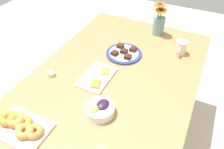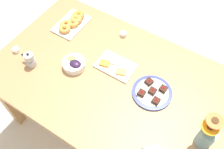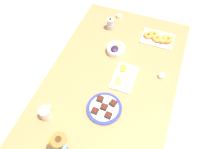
{
  "view_description": "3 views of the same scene",
  "coord_description": "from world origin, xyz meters",
  "px_view_note": "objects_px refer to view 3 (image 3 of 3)",
  "views": [
    {
      "loc": [
        0.91,
        0.44,
        1.66
      ],
      "look_at": [
        0.0,
        0.0,
        0.78
      ],
      "focal_mm": 35.0,
      "sensor_mm": 36.0,
      "label": 1
    },
    {
      "loc": [
        -0.49,
        0.77,
        2.11
      ],
      "look_at": [
        0.0,
        0.0,
        0.78
      ],
      "focal_mm": 40.0,
      "sensor_mm": 36.0,
      "label": 2
    },
    {
      "loc": [
        -0.91,
        -0.32,
        2.16
      ],
      "look_at": [
        0.0,
        0.0,
        0.78
      ],
      "focal_mm": 35.0,
      "sensor_mm": 36.0,
      "label": 3
    }
  ],
  "objects_px": {
    "cheese_platter": "(124,77)",
    "moka_pot": "(110,24)",
    "jam_cup_honey": "(162,76)",
    "dining_table": "(112,83)",
    "croissant_platter": "(158,38)",
    "dessert_plate": "(104,108)",
    "jam_cup_berry": "(119,16)",
    "grape_bowl": "(116,49)",
    "coffee_mug": "(46,113)"
  },
  "relations": [
    {
      "from": "cheese_platter",
      "to": "dining_table",
      "type": "bearing_deg",
      "value": 109.03
    },
    {
      "from": "jam_cup_honey",
      "to": "cheese_platter",
      "type": "bearing_deg",
      "value": 110.44
    },
    {
      "from": "coffee_mug",
      "to": "jam_cup_honey",
      "type": "relative_size",
      "value": 2.35
    },
    {
      "from": "coffee_mug",
      "to": "cheese_platter",
      "type": "xyz_separation_m",
      "value": [
        0.49,
        -0.41,
        -0.04
      ]
    },
    {
      "from": "dining_table",
      "to": "jam_cup_honey",
      "type": "relative_size",
      "value": 33.33
    },
    {
      "from": "dining_table",
      "to": "dessert_plate",
      "type": "height_order",
      "value": "dessert_plate"
    },
    {
      "from": "grape_bowl",
      "to": "jam_cup_berry",
      "type": "distance_m",
      "value": 0.44
    },
    {
      "from": "jam_cup_berry",
      "to": "coffee_mug",
      "type": "bearing_deg",
      "value": 172.8
    },
    {
      "from": "moka_pot",
      "to": "dining_table",
      "type": "bearing_deg",
      "value": -158.96
    },
    {
      "from": "coffee_mug",
      "to": "croissant_platter",
      "type": "height_order",
      "value": "coffee_mug"
    },
    {
      "from": "dining_table",
      "to": "jam_cup_berry",
      "type": "relative_size",
      "value": 33.33
    },
    {
      "from": "coffee_mug",
      "to": "cheese_platter",
      "type": "distance_m",
      "value": 0.64
    },
    {
      "from": "croissant_platter",
      "to": "moka_pot",
      "type": "relative_size",
      "value": 2.39
    },
    {
      "from": "dining_table",
      "to": "jam_cup_honey",
      "type": "height_order",
      "value": "jam_cup_honey"
    },
    {
      "from": "jam_cup_berry",
      "to": "dessert_plate",
      "type": "relative_size",
      "value": 0.19
    },
    {
      "from": "grape_bowl",
      "to": "jam_cup_honey",
      "type": "height_order",
      "value": "grape_bowl"
    },
    {
      "from": "cheese_platter",
      "to": "dessert_plate",
      "type": "height_order",
      "value": "dessert_plate"
    },
    {
      "from": "jam_cup_honey",
      "to": "moka_pot",
      "type": "relative_size",
      "value": 0.4
    },
    {
      "from": "dining_table",
      "to": "croissant_platter",
      "type": "distance_m",
      "value": 0.59
    },
    {
      "from": "dining_table",
      "to": "cheese_platter",
      "type": "xyz_separation_m",
      "value": [
        0.03,
        -0.09,
        0.1
      ]
    },
    {
      "from": "dessert_plate",
      "to": "moka_pot",
      "type": "distance_m",
      "value": 0.83
    },
    {
      "from": "jam_cup_honey",
      "to": "dessert_plate",
      "type": "height_order",
      "value": "dessert_plate"
    },
    {
      "from": "croissant_platter",
      "to": "jam_cup_honey",
      "type": "xyz_separation_m",
      "value": [
        -0.39,
        -0.12,
        -0.01
      ]
    },
    {
      "from": "grape_bowl",
      "to": "jam_cup_berry",
      "type": "xyz_separation_m",
      "value": [
        0.43,
        0.11,
        -0.01
      ]
    },
    {
      "from": "jam_cup_honey",
      "to": "dessert_plate",
      "type": "xyz_separation_m",
      "value": [
        -0.41,
        0.33,
        -0.0
      ]
    },
    {
      "from": "jam_cup_honey",
      "to": "dessert_plate",
      "type": "relative_size",
      "value": 0.19
    },
    {
      "from": "cheese_platter",
      "to": "dessert_plate",
      "type": "bearing_deg",
      "value": 170.52
    },
    {
      "from": "croissant_platter",
      "to": "jam_cup_honey",
      "type": "bearing_deg",
      "value": -163.39
    },
    {
      "from": "grape_bowl",
      "to": "cheese_platter",
      "type": "distance_m",
      "value": 0.28
    },
    {
      "from": "dessert_plate",
      "to": "moka_pot",
      "type": "height_order",
      "value": "moka_pot"
    },
    {
      "from": "cheese_platter",
      "to": "grape_bowl",
      "type": "bearing_deg",
      "value": 32.2
    },
    {
      "from": "dining_table",
      "to": "moka_pot",
      "type": "height_order",
      "value": "moka_pot"
    },
    {
      "from": "dining_table",
      "to": "croissant_platter",
      "type": "relative_size",
      "value": 5.63
    },
    {
      "from": "coffee_mug",
      "to": "jam_cup_honey",
      "type": "distance_m",
      "value": 0.91
    },
    {
      "from": "cheese_platter",
      "to": "jam_cup_berry",
      "type": "relative_size",
      "value": 5.42
    },
    {
      "from": "dining_table",
      "to": "dessert_plate",
      "type": "relative_size",
      "value": 6.31
    },
    {
      "from": "grape_bowl",
      "to": "dining_table",
      "type": "bearing_deg",
      "value": -167.66
    },
    {
      "from": "coffee_mug",
      "to": "croissant_platter",
      "type": "relative_size",
      "value": 0.4
    },
    {
      "from": "croissant_platter",
      "to": "dessert_plate",
      "type": "distance_m",
      "value": 0.82
    },
    {
      "from": "dining_table",
      "to": "croissant_platter",
      "type": "xyz_separation_m",
      "value": [
        0.52,
        -0.25,
        0.11
      ]
    },
    {
      "from": "grape_bowl",
      "to": "jam_cup_honey",
      "type": "bearing_deg",
      "value": -107.13
    },
    {
      "from": "coffee_mug",
      "to": "moka_pot",
      "type": "xyz_separation_m",
      "value": [
        0.98,
        -0.12,
        -0.0
      ]
    },
    {
      "from": "jam_cup_berry",
      "to": "moka_pot",
      "type": "height_order",
      "value": "moka_pot"
    },
    {
      "from": "jam_cup_berry",
      "to": "cheese_platter",
      "type": "bearing_deg",
      "value": -158.48
    },
    {
      "from": "jam_cup_honey",
      "to": "moka_pot",
      "type": "distance_m",
      "value": 0.69
    },
    {
      "from": "grape_bowl",
      "to": "moka_pot",
      "type": "height_order",
      "value": "moka_pot"
    },
    {
      "from": "dessert_plate",
      "to": "croissant_platter",
      "type": "bearing_deg",
      "value": -14.89
    },
    {
      "from": "dining_table",
      "to": "croissant_platter",
      "type": "height_order",
      "value": "croissant_platter"
    },
    {
      "from": "cheese_platter",
      "to": "moka_pot",
      "type": "height_order",
      "value": "moka_pot"
    },
    {
      "from": "jam_cup_honey",
      "to": "moka_pot",
      "type": "height_order",
      "value": "moka_pot"
    }
  ]
}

